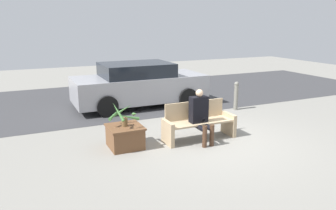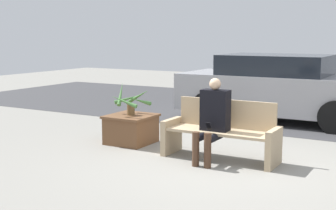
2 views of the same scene
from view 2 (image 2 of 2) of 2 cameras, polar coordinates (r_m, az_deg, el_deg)
The scene contains 7 objects.
ground_plane at distance 6.81m, azimuth 7.65°, elevation -7.38°, with size 30.00×30.00×0.00m, color gray.
road_surface at distance 11.81m, azimuth 17.42°, elevation -0.90°, with size 20.00×6.00×0.01m, color #38383A.
bench at distance 7.10m, azimuth 6.52°, elevation -3.29°, with size 1.75×0.55×0.88m.
person_seated at distance 6.90m, azimuth 5.46°, elevation -1.48°, with size 0.41×0.62×1.23m.
planter_box at distance 8.12m, azimuth -4.52°, elevation -2.81°, with size 0.75×0.77×0.49m.
potted_plant at distance 8.04m, azimuth -4.58°, elevation 0.53°, with size 0.67×0.65×0.56m.
parked_car at distance 10.49m, azimuth 13.39°, elevation 2.06°, with size 4.31×1.98×1.44m.
Camera 2 is at (2.44, -6.09, 1.86)m, focal length 50.00 mm.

